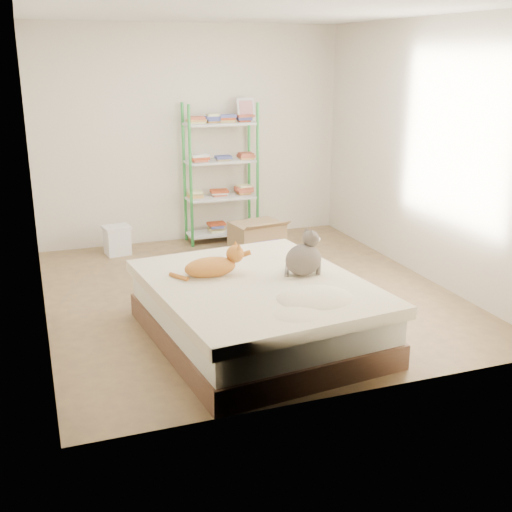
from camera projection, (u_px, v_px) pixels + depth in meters
name	position (u px, v px, depth m)	size (l,w,h in m)	color
room	(247.00, 161.00, 5.92)	(3.81, 4.21, 2.61)	#9B804C
bed	(257.00, 311.00, 5.20)	(1.80, 2.15, 0.51)	brown
orange_cat	(210.00, 265.00, 5.20)	(0.51, 0.27, 0.21)	#C2892B
grey_cat	(304.00, 253.00, 5.22)	(0.28, 0.33, 0.38)	#706256
shelf_unit	(221.00, 169.00, 7.83)	(0.89, 0.36, 1.74)	green
cardboard_box	(257.00, 239.00, 7.44)	(0.61, 0.60, 0.45)	#8E7A50
white_bin	(117.00, 240.00, 7.48)	(0.34, 0.31, 0.34)	white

